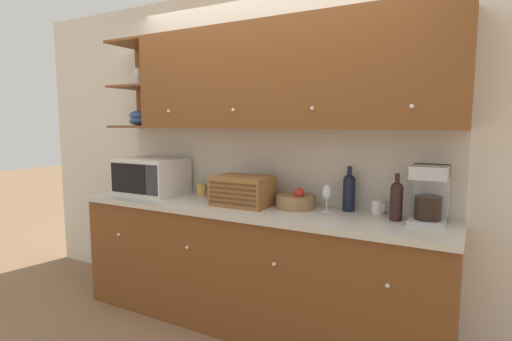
% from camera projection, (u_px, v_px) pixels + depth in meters
% --- Properties ---
extents(ground_plane, '(24.00, 24.00, 0.00)m').
position_uv_depth(ground_plane, '(268.00, 308.00, 3.32)').
color(ground_plane, '#896647').
extents(wall_back, '(5.22, 0.06, 2.60)m').
position_uv_depth(wall_back, '(271.00, 152.00, 3.19)').
color(wall_back, silver).
rests_on(wall_back, ground_plane).
extents(counter_unit, '(2.84, 0.63, 0.92)m').
position_uv_depth(counter_unit, '(250.00, 266.00, 3.00)').
color(counter_unit, brown).
rests_on(counter_unit, ground_plane).
extents(backsplash_panel, '(2.82, 0.01, 0.57)m').
position_uv_depth(backsplash_panel, '(268.00, 164.00, 3.17)').
color(backsplash_panel, beige).
rests_on(backsplash_panel, counter_unit).
extents(upper_cabinets, '(2.82, 0.40, 0.74)m').
position_uv_depth(upper_cabinets, '(278.00, 77.00, 2.86)').
color(upper_cabinets, brown).
rests_on(upper_cabinets, backsplash_panel).
extents(microwave, '(0.56, 0.42, 0.31)m').
position_uv_depth(microwave, '(151.00, 176.00, 3.48)').
color(microwave, silver).
rests_on(microwave, counter_unit).
extents(mug_blue_second, '(0.09, 0.08, 0.10)m').
position_uv_depth(mug_blue_second, '(202.00, 189.00, 3.42)').
color(mug_blue_second, gold).
rests_on(mug_blue_second, counter_unit).
extents(mug_patterned_third, '(0.11, 0.09, 0.11)m').
position_uv_depth(mug_patterned_third, '(213.00, 192.00, 3.25)').
color(mug_patterned_third, '#B73D38').
rests_on(mug_patterned_third, counter_unit).
extents(bread_box, '(0.43, 0.30, 0.22)m').
position_uv_depth(bread_box, '(243.00, 191.00, 2.97)').
color(bread_box, '#996033').
rests_on(bread_box, counter_unit).
extents(fruit_basket, '(0.28, 0.28, 0.15)m').
position_uv_depth(fruit_basket, '(296.00, 201.00, 2.88)').
color(fruit_basket, '#937047').
rests_on(fruit_basket, counter_unit).
extents(wine_glass, '(0.07, 0.07, 0.19)m').
position_uv_depth(wine_glass, '(327.00, 193.00, 2.77)').
color(wine_glass, silver).
rests_on(wine_glass, counter_unit).
extents(second_wine_bottle, '(0.09, 0.09, 0.32)m').
position_uv_depth(second_wine_bottle, '(349.00, 191.00, 2.78)').
color(second_wine_bottle, black).
rests_on(second_wine_bottle, counter_unit).
extents(mug, '(0.09, 0.08, 0.09)m').
position_uv_depth(mug, '(378.00, 207.00, 2.69)').
color(mug, silver).
rests_on(mug, counter_unit).
extents(wine_bottle, '(0.08, 0.08, 0.30)m').
position_uv_depth(wine_bottle, '(396.00, 199.00, 2.50)').
color(wine_bottle, black).
rests_on(wine_bottle, counter_unit).
extents(coffee_maker, '(0.21, 0.25, 0.36)m').
position_uv_depth(coffee_maker, '(429.00, 194.00, 2.44)').
color(coffee_maker, '#B7B7BC').
rests_on(coffee_maker, counter_unit).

